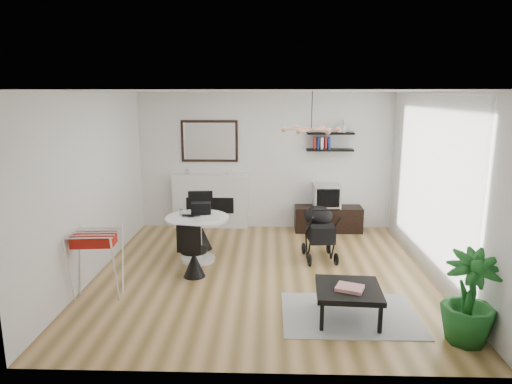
{
  "coord_description": "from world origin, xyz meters",
  "views": [
    {
      "loc": [
        0.09,
        -6.46,
        2.67
      ],
      "look_at": [
        -0.12,
        0.4,
        1.18
      ],
      "focal_mm": 32.0,
      "sensor_mm": 36.0,
      "label": 1
    }
  ],
  "objects_px": {
    "tv_console": "(328,219)",
    "dining_table": "(197,232)",
    "coffee_table": "(348,291)",
    "potted_plant": "(469,298)",
    "stroller": "(319,234)",
    "crt_tv": "(327,196)",
    "fireplace": "(210,195)",
    "drying_rack": "(97,263)"
  },
  "relations": [
    {
      "from": "tv_console",
      "to": "drying_rack",
      "type": "bearing_deg",
      "value": -137.67
    },
    {
      "from": "dining_table",
      "to": "stroller",
      "type": "xyz_separation_m",
      "value": [
        1.98,
        0.19,
        -0.08
      ]
    },
    {
      "from": "tv_console",
      "to": "dining_table",
      "type": "relative_size",
      "value": 1.29
    },
    {
      "from": "crt_tv",
      "to": "stroller",
      "type": "relative_size",
      "value": 0.54
    },
    {
      "from": "crt_tv",
      "to": "potted_plant",
      "type": "height_order",
      "value": "potted_plant"
    },
    {
      "from": "tv_console",
      "to": "drying_rack",
      "type": "height_order",
      "value": "drying_rack"
    },
    {
      "from": "drying_rack",
      "to": "potted_plant",
      "type": "height_order",
      "value": "potted_plant"
    },
    {
      "from": "drying_rack",
      "to": "coffee_table",
      "type": "bearing_deg",
      "value": -14.22
    },
    {
      "from": "fireplace",
      "to": "tv_console",
      "type": "bearing_deg",
      "value": -3.94
    },
    {
      "from": "crt_tv",
      "to": "drying_rack",
      "type": "relative_size",
      "value": 0.56
    },
    {
      "from": "fireplace",
      "to": "coffee_table",
      "type": "distance_m",
      "value": 4.36
    },
    {
      "from": "fireplace",
      "to": "stroller",
      "type": "relative_size",
      "value": 2.25
    },
    {
      "from": "fireplace",
      "to": "tv_console",
      "type": "distance_m",
      "value": 2.4
    },
    {
      "from": "potted_plant",
      "to": "dining_table",
      "type": "bearing_deg",
      "value": 144.39
    },
    {
      "from": "fireplace",
      "to": "potted_plant",
      "type": "bearing_deg",
      "value": -51.88
    },
    {
      "from": "fireplace",
      "to": "dining_table",
      "type": "distance_m",
      "value": 1.9
    },
    {
      "from": "tv_console",
      "to": "crt_tv",
      "type": "relative_size",
      "value": 2.54
    },
    {
      "from": "coffee_table",
      "to": "dining_table",
      "type": "bearing_deg",
      "value": 138.11
    },
    {
      "from": "tv_console",
      "to": "crt_tv",
      "type": "xyz_separation_m",
      "value": [
        -0.04,
        -0.0,
        0.47
      ]
    },
    {
      "from": "dining_table",
      "to": "drying_rack",
      "type": "bearing_deg",
      "value": -128.64
    },
    {
      "from": "fireplace",
      "to": "coffee_table",
      "type": "relative_size",
      "value": 2.68
    },
    {
      "from": "drying_rack",
      "to": "potted_plant",
      "type": "xyz_separation_m",
      "value": [
        4.43,
        -0.98,
        0.03
      ]
    },
    {
      "from": "drying_rack",
      "to": "coffee_table",
      "type": "relative_size",
      "value": 1.14
    },
    {
      "from": "fireplace",
      "to": "dining_table",
      "type": "height_order",
      "value": "fireplace"
    },
    {
      "from": "stroller",
      "to": "coffee_table",
      "type": "distance_m",
      "value": 2.09
    },
    {
      "from": "stroller",
      "to": "drying_rack",
      "type": "bearing_deg",
      "value": -158.48
    },
    {
      "from": "dining_table",
      "to": "coffee_table",
      "type": "relative_size",
      "value": 1.26
    },
    {
      "from": "fireplace",
      "to": "potted_plant",
      "type": "height_order",
      "value": "fireplace"
    },
    {
      "from": "stroller",
      "to": "coffee_table",
      "type": "relative_size",
      "value": 1.19
    },
    {
      "from": "fireplace",
      "to": "potted_plant",
      "type": "xyz_separation_m",
      "value": [
        3.35,
        -4.27,
        -0.17
      ]
    },
    {
      "from": "stroller",
      "to": "tv_console",
      "type": "bearing_deg",
      "value": 71.87
    },
    {
      "from": "dining_table",
      "to": "coffee_table",
      "type": "xyz_separation_m",
      "value": [
        2.11,
        -1.89,
        -0.13
      ]
    },
    {
      "from": "tv_console",
      "to": "stroller",
      "type": "xyz_separation_m",
      "value": [
        -0.34,
        -1.54,
        0.17
      ]
    },
    {
      "from": "dining_table",
      "to": "potted_plant",
      "type": "bearing_deg",
      "value": -35.61
    },
    {
      "from": "dining_table",
      "to": "crt_tv",
      "type": "bearing_deg",
      "value": 37.22
    },
    {
      "from": "crt_tv",
      "to": "dining_table",
      "type": "height_order",
      "value": "crt_tv"
    },
    {
      "from": "stroller",
      "to": "potted_plant",
      "type": "distance_m",
      "value": 2.9
    },
    {
      "from": "fireplace",
      "to": "dining_table",
      "type": "xyz_separation_m",
      "value": [
        0.03,
        -1.89,
        -0.2
      ]
    },
    {
      "from": "coffee_table",
      "to": "potted_plant",
      "type": "xyz_separation_m",
      "value": [
        1.21,
        -0.48,
        0.16
      ]
    },
    {
      "from": "fireplace",
      "to": "stroller",
      "type": "bearing_deg",
      "value": -40.21
    },
    {
      "from": "coffee_table",
      "to": "fireplace",
      "type": "bearing_deg",
      "value": 119.5
    },
    {
      "from": "stroller",
      "to": "coffee_table",
      "type": "bearing_deg",
      "value": -92.07
    }
  ]
}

